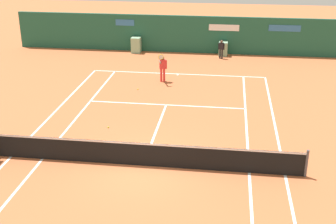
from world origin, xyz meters
TOP-DOWN VIEW (x-y plane):
  - ground_plane at (-0.00, 0.58)m, footprint 80.00×80.00m
  - tennis_net at (0.00, 0.00)m, footprint 12.10×0.10m
  - sponsor_back_wall at (-0.03, 16.97)m, footprint 25.00×1.02m
  - player_on_baseline at (-0.73, 10.10)m, footprint 0.48×0.79m
  - ball_kid_centre_post at (2.53, 15.62)m, footprint 0.43×0.21m
  - tennis_ball_mid_court at (-1.89, 8.49)m, footprint 0.07×0.07m
  - tennis_ball_near_service_line at (-2.20, 3.22)m, footprint 0.07×0.07m
  - tennis_ball_by_sideline at (2.31, 1.66)m, footprint 0.07×0.07m

SIDE VIEW (x-z plane):
  - ground_plane at x=0.00m, z-range 0.00..0.01m
  - tennis_ball_mid_court at x=-1.89m, z-range 0.00..0.07m
  - tennis_ball_near_service_line at x=-2.20m, z-range 0.00..0.07m
  - tennis_ball_by_sideline at x=2.31m, z-range 0.00..0.07m
  - tennis_net at x=0.00m, z-range -0.02..1.05m
  - ball_kid_centre_post at x=2.53m, z-range 0.10..1.39m
  - player_on_baseline at x=-0.73m, z-range 0.03..1.81m
  - sponsor_back_wall at x=-0.03m, z-range -0.04..2.60m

